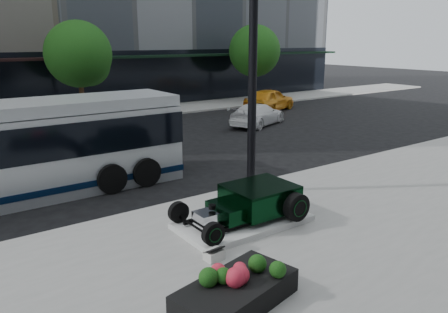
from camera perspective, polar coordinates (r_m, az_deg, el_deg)
ground at (r=15.30m, az=-6.15°, el=-3.07°), size 120.00×120.00×0.00m
sidewalk_far at (r=28.04m, az=-20.39°, el=4.51°), size 70.00×4.00×0.12m
street_trees at (r=27.09m, az=-18.20°, el=12.28°), size 29.80×3.80×5.70m
display_plinth at (r=11.38m, az=2.49°, el=-8.48°), size 3.40×1.80×0.15m
hot_rod at (r=11.39m, az=3.85°, el=-5.77°), size 3.22×2.00×0.81m
info_plaque at (r=9.67m, az=-1.31°, el=-12.64°), size 0.42×0.33×0.31m
lamppost at (r=13.02m, az=3.78°, el=12.05°), size 0.47×0.47×8.53m
flower_planter at (r=8.15m, az=1.56°, el=-17.19°), size 2.47×1.60×0.74m
white_sedan at (r=24.92m, az=4.42°, el=5.51°), size 4.64×3.28×1.25m
yellow_taxi at (r=29.95m, az=5.95°, el=7.39°), size 4.92×3.34×1.56m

